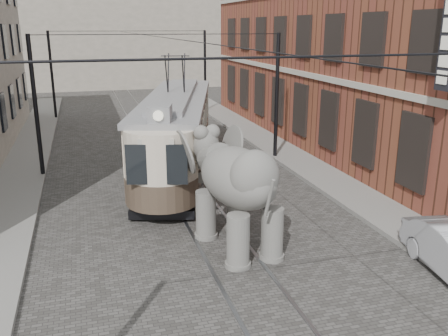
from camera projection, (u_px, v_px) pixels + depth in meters
name	position (u px, v px, depth m)	size (l,w,h in m)	color
ground	(201.00, 213.00, 16.93)	(120.00, 120.00, 0.00)	#494743
tram_rails	(201.00, 212.00, 16.93)	(1.54, 80.00, 0.02)	slate
sidewalk_right	(353.00, 195.00, 18.52)	(2.00, 60.00, 0.15)	slate
sidewalk_left	(0.00, 232.00, 15.16)	(2.00, 60.00, 0.15)	slate
brick_building	(356.00, 31.00, 26.47)	(8.00, 26.00, 12.00)	brown
distant_block	(112.00, 19.00, 51.77)	(28.00, 10.00, 14.00)	gray
catenary	(168.00, 106.00, 20.63)	(11.00, 30.20, 6.00)	black
tram	(177.00, 113.00, 21.48)	(2.65, 12.86, 5.10)	beige
elephant	(238.00, 194.00, 13.83)	(3.01, 5.46, 3.34)	slate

